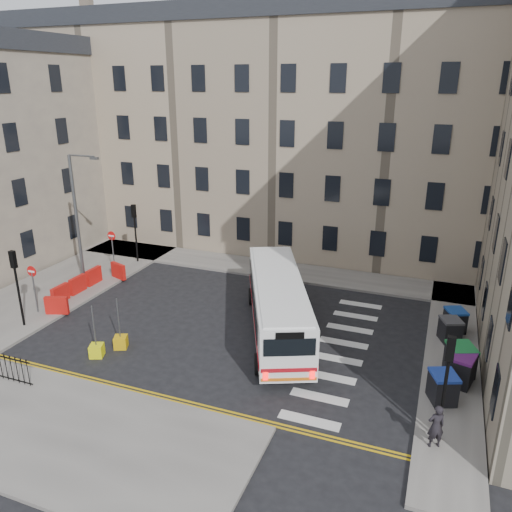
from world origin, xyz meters
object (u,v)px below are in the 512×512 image
Objects in this scene: pedestrian at (436,426)px; wheelie_bin_d at (450,330)px; wheelie_bin_e at (455,320)px; bus at (278,303)px; wheelie_bin_a at (443,387)px; streetlamp at (77,218)px; wheelie_bin_c at (460,359)px; bollard_chevron at (97,351)px; wheelie_bin_b at (460,369)px; bollard_yellow at (121,342)px.

wheelie_bin_d is at bearing -118.70° from pedestrian.
bus is at bearing 176.87° from wheelie_bin_e.
bus is 8.76m from wheelie_bin_a.
wheelie_bin_c is (22.28, -2.69, -3.51)m from streetlamp.
wheelie_bin_e is 0.81× the size of pedestrian.
streetlamp is 6.11× the size of wheelie_bin_e.
streetlamp is at bearing 132.51° from bollard_chevron.
streetlamp is 5.70× the size of wheelie_bin_b.
bus reaches higher than wheelie_bin_c.
streetlamp is 22.83m from wheelie_bin_b.
wheelie_bin_b is 1.07× the size of wheelie_bin_e.
wheelie_bin_e is at bearing 28.46° from bollard_chevron.
wheelie_bin_e is 2.22× the size of bollard_chevron.
wheelie_bin_d is at bearing 75.87° from wheelie_bin_c.
bollard_yellow and bollard_chevron have the same top height.
pedestrian is at bearing -121.31° from wheelie_bin_c.
wheelie_bin_d is (-0.44, 2.96, -0.10)m from wheelie_bin_c.
wheelie_bin_a is 0.84× the size of pedestrian.
bollard_chevron is (-15.85, -3.52, -0.52)m from wheelie_bin_b.
wheelie_bin_b is 0.93× the size of wheelie_bin_c.
wheelie_bin_e is (8.47, 3.20, -0.93)m from bus.
wheelie_bin_c is (0.64, 2.38, 0.06)m from wheelie_bin_a.
streetlamp is 4.92× the size of pedestrian.
wheelie_bin_b is (22.29, -3.50, -3.52)m from streetlamp.
wheelie_bin_b is 4.95m from wheelie_bin_e.
wheelie_bin_b is 2.38× the size of bollard_yellow.
wheelie_bin_c is at bearing -124.87° from pedestrian.
bus is 8.08× the size of wheelie_bin_d.
wheelie_bin_b is 3.80m from wheelie_bin_d.
bus is 7.99× the size of wheelie_bin_e.
wheelie_bin_b is at bearing 12.52° from bollard_chevron.
pedestrian is 2.76× the size of bollard_chevron.
wheelie_bin_b is at bearing -8.92° from streetlamp.
wheelie_bin_e reaches higher than wheelie_bin_d.
wheelie_bin_a is 2.46m from wheelie_bin_c.
wheelie_bin_c reaches higher than bollard_yellow.
bollard_yellow is (-15.27, -3.25, -0.53)m from wheelie_bin_c.
wheelie_bin_e is (0.41, 6.51, -0.03)m from wheelie_bin_a.
pedestrian is at bearing -61.99° from bus.
wheelie_bin_a is at bearing -115.04° from wheelie_bin_d.
wheelie_bin_b reaches higher than wheelie_bin_a.
bollard_chevron is (-15.04, 0.93, -0.68)m from pedestrian.
wheelie_bin_a reaches higher than bollard_chevron.
wheelie_bin_c is 0.92× the size of pedestrian.
wheelie_bin_e reaches higher than bollard_chevron.
wheelie_bin_d is 0.80× the size of pedestrian.
wheelie_bin_a is 0.91× the size of wheelie_bin_c.
streetlamp is 10.34m from bollard_chevron.
bus is (13.59, -1.75, -2.67)m from streetlamp.
bollard_chevron is at bearing 164.89° from wheelie_bin_a.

